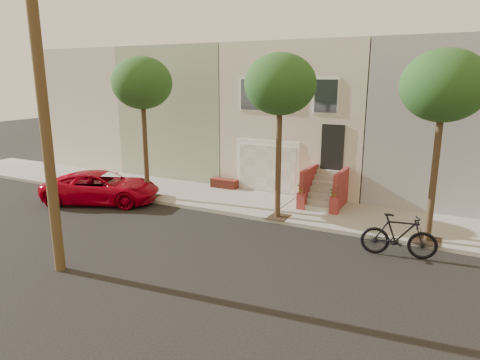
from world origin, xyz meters
The scene contains 8 objects.
ground centered at (0.00, 0.00, 0.00)m, with size 90.00×90.00×0.00m, color black.
sidewalk centered at (0.00, 5.35, 0.07)m, with size 40.00×3.70×0.15m, color gray.
house_row centered at (0.00, 11.19, 3.64)m, with size 33.10×11.70×7.00m.
tree_left centered at (-5.50, 3.90, 5.26)m, with size 2.70×2.57×6.30m.
tree_mid centered at (1.00, 3.90, 5.26)m, with size 2.70×2.57×6.30m.
tree_right centered at (6.50, 3.90, 5.26)m, with size 2.70×2.57×6.30m.
pickup_truck centered at (-7.02, 2.58, 0.71)m, with size 2.35×5.09×1.42m, color #A60016.
motorcycle centered at (5.74, 2.41, 0.70)m, with size 0.66×2.32×1.39m, color black.
Camera 1 is at (7.11, -11.15, 5.58)m, focal length 32.02 mm.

